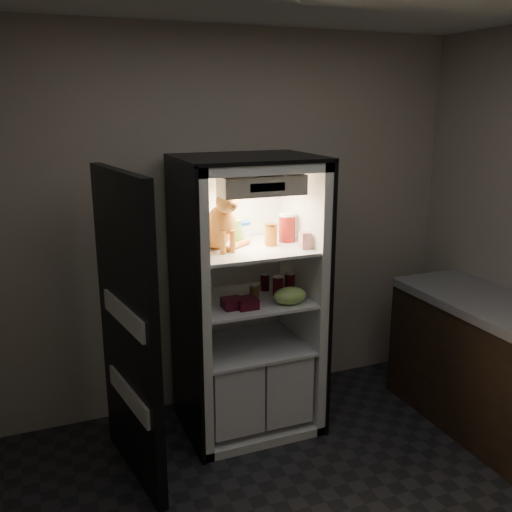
# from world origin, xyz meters

# --- Properties ---
(room_shell) EXTENTS (3.60, 3.60, 3.60)m
(room_shell) POSITION_xyz_m (0.00, 0.00, 1.62)
(room_shell) COLOR white
(room_shell) RESTS_ON floor
(refrigerator) EXTENTS (0.90, 0.72, 1.88)m
(refrigerator) POSITION_xyz_m (0.00, 1.38, 0.79)
(refrigerator) COLOR white
(refrigerator) RESTS_ON floor
(fridge_door) EXTENTS (0.20, 0.87, 1.85)m
(fridge_door) POSITION_xyz_m (-0.84, 1.09, 0.91)
(fridge_door) COLOR black
(fridge_door) RESTS_ON floor
(tabby_cat) EXTENTS (0.38, 0.42, 0.43)m
(tabby_cat) POSITION_xyz_m (-0.20, 1.35, 1.45)
(tabby_cat) COLOR orange
(tabby_cat) RESTS_ON refrigerator
(parmesan_shaker) EXTENTS (0.06, 0.06, 0.17)m
(parmesan_shaker) POSITION_xyz_m (-0.05, 1.41, 1.37)
(parmesan_shaker) COLOR green
(parmesan_shaker) RESTS_ON refrigerator
(mayo_tub) EXTENTS (0.10, 0.10, 0.14)m
(mayo_tub) POSITION_xyz_m (0.02, 1.48, 1.36)
(mayo_tub) COLOR white
(mayo_tub) RESTS_ON refrigerator
(salsa_jar) EXTENTS (0.08, 0.08, 0.15)m
(salsa_jar) POSITION_xyz_m (0.15, 1.31, 1.36)
(salsa_jar) COLOR maroon
(salsa_jar) RESTS_ON refrigerator
(pepper_jar) EXTENTS (0.11, 0.11, 0.19)m
(pepper_jar) POSITION_xyz_m (0.29, 1.37, 1.39)
(pepper_jar) COLOR maroon
(pepper_jar) RESTS_ON refrigerator
(cream_carton) EXTENTS (0.06, 0.06, 0.11)m
(cream_carton) POSITION_xyz_m (0.32, 1.15, 1.34)
(cream_carton) COLOR silver
(cream_carton) RESTS_ON refrigerator
(soda_can_a) EXTENTS (0.06, 0.06, 0.12)m
(soda_can_a) POSITION_xyz_m (0.16, 1.44, 1.00)
(soda_can_a) COLOR black
(soda_can_a) RESTS_ON refrigerator
(soda_can_b) EXTENTS (0.07, 0.07, 0.13)m
(soda_can_b) POSITION_xyz_m (0.31, 1.35, 1.01)
(soda_can_b) COLOR black
(soda_can_b) RESTS_ON refrigerator
(soda_can_c) EXTENTS (0.07, 0.07, 0.13)m
(soda_can_c) POSITION_xyz_m (0.20, 1.30, 1.01)
(soda_can_c) COLOR black
(soda_can_c) RESTS_ON refrigerator
(condiment_jar) EXTENTS (0.07, 0.07, 0.09)m
(condiment_jar) POSITION_xyz_m (0.04, 1.33, 0.99)
(condiment_jar) COLOR brown
(condiment_jar) RESTS_ON refrigerator
(grape_bag) EXTENTS (0.22, 0.16, 0.11)m
(grape_bag) POSITION_xyz_m (0.20, 1.12, 1.00)
(grape_bag) COLOR #7FA94F
(grape_bag) RESTS_ON refrigerator
(berry_box_left) EXTENTS (0.13, 0.13, 0.06)m
(berry_box_left) POSITION_xyz_m (-0.17, 1.19, 0.97)
(berry_box_left) COLOR #4A0C1C
(berry_box_left) RESTS_ON refrigerator
(berry_box_right) EXTENTS (0.13, 0.13, 0.06)m
(berry_box_right) POSITION_xyz_m (-0.08, 1.16, 0.97)
(berry_box_right) COLOR #4A0C1C
(berry_box_right) RESTS_ON refrigerator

